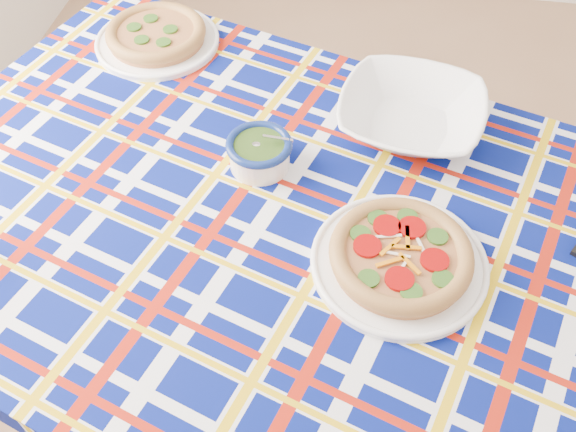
% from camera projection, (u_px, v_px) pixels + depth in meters
% --- Properties ---
extents(floor, '(4.00, 4.00, 0.00)m').
position_uv_depth(floor, '(477.00, 334.00, 2.01)').
color(floor, '#966D4D').
rests_on(floor, ground).
extents(dining_table, '(1.96, 1.54, 0.80)m').
position_uv_depth(dining_table, '(299.00, 254.00, 1.31)').
color(dining_table, brown).
rests_on(dining_table, floor).
extents(tablecloth, '(2.00, 1.58, 0.11)m').
position_uv_depth(tablecloth, '(299.00, 246.00, 1.29)').
color(tablecloth, '#051062').
rests_on(tablecloth, dining_table).
extents(main_focaccia_plate, '(0.42, 0.42, 0.07)m').
position_uv_depth(main_focaccia_plate, '(401.00, 255.00, 1.16)').
color(main_focaccia_plate, '#A26539').
rests_on(main_focaccia_plate, tablecloth).
extents(pesto_bowl, '(0.18, 0.18, 0.08)m').
position_uv_depth(pesto_bowl, '(259.00, 151.00, 1.33)').
color(pesto_bowl, '#1D340E').
rests_on(pesto_bowl, tablecloth).
extents(serving_bowl, '(0.36, 0.36, 0.08)m').
position_uv_depth(serving_bowl, '(411.00, 115.00, 1.40)').
color(serving_bowl, white).
rests_on(serving_bowl, tablecloth).
extents(second_focaccia_plate, '(0.42, 0.42, 0.06)m').
position_uv_depth(second_focaccia_plate, '(156.00, 34.00, 1.62)').
color(second_focaccia_plate, '#A26539').
rests_on(second_focaccia_plate, tablecloth).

